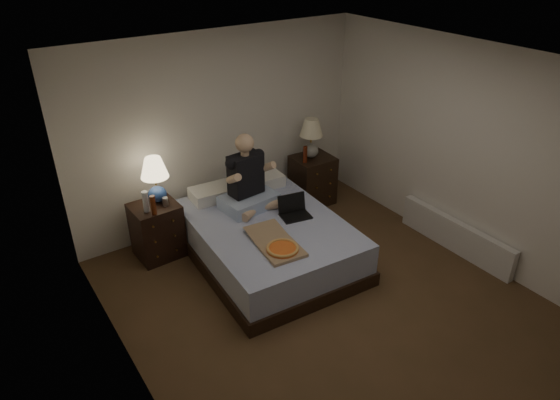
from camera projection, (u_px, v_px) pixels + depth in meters
floor at (327, 303)px, 5.32m from camera, size 4.00×4.50×0.00m
ceiling at (341, 69)px, 4.11m from camera, size 4.00×4.50×0.00m
wall_back at (220, 130)px, 6.34m from camera, size 4.00×0.00×2.50m
wall_left at (127, 274)px, 3.73m from camera, size 0.00×4.50×2.50m
wall_right at (469, 153)px, 5.70m from camera, size 0.00×4.50×2.50m
bed at (268, 240)px, 5.91m from camera, size 1.71×2.20×0.52m
nightstand_left at (157, 230)px, 5.95m from camera, size 0.54×0.49×0.68m
nightstand_right at (312, 180)px, 7.11m from camera, size 0.56×0.51×0.70m
lamp_left at (155, 180)px, 5.74m from camera, size 0.39×0.39×0.56m
lamp_right at (311, 138)px, 6.82m from camera, size 0.33×0.33×0.56m
water_bottle at (146, 202)px, 5.61m from camera, size 0.07×0.07×0.25m
soda_can at (165, 201)px, 5.77m from camera, size 0.07×0.07×0.10m
beer_bottle_left at (153, 205)px, 5.56m from camera, size 0.06×0.06×0.23m
beer_bottle_right at (305, 154)px, 6.75m from camera, size 0.06×0.06×0.23m
person at (248, 172)px, 5.86m from camera, size 0.71×0.58×0.93m
laptop at (296, 208)px, 5.81m from camera, size 0.39×0.34×0.24m
pizza_box at (282, 249)px, 5.22m from camera, size 0.48×0.80×0.08m
radiator at (455, 236)px, 6.11m from camera, size 0.10×1.60×0.40m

